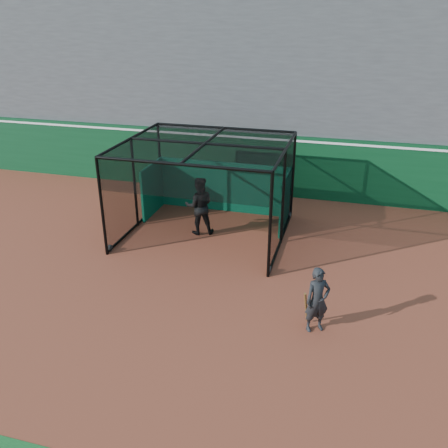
# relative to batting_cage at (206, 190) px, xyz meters

# --- Properties ---
(ground) EXTENTS (120.00, 120.00, 0.00)m
(ground) POSITION_rel_batting_cage_xyz_m (1.13, -4.08, -1.57)
(ground) COLOR brown
(ground) RESTS_ON ground
(outfield_wall) EXTENTS (50.00, 0.50, 2.50)m
(outfield_wall) POSITION_rel_batting_cage_xyz_m (1.13, 4.42, -0.28)
(outfield_wall) COLOR #0A3B1C
(outfield_wall) RESTS_ON ground
(grandstand) EXTENTS (50.00, 7.85, 8.95)m
(grandstand) POSITION_rel_batting_cage_xyz_m (1.13, 8.20, 2.91)
(grandstand) COLOR #4C4C4F
(grandstand) RESTS_ON ground
(batting_cage) EXTENTS (5.21, 4.63, 3.14)m
(batting_cage) POSITION_rel_batting_cage_xyz_m (0.00, 0.00, 0.00)
(batting_cage) COLOR black
(batting_cage) RESTS_ON ground
(batter) EXTENTS (1.17, 1.04, 1.99)m
(batter) POSITION_rel_batting_cage_xyz_m (-0.24, -0.00, -0.57)
(batter) COLOR black
(batter) RESTS_ON ground
(on_deck_player) EXTENTS (0.72, 0.64, 1.64)m
(on_deck_player) POSITION_rel_batting_cage_xyz_m (4.09, -4.41, -0.75)
(on_deck_player) COLOR black
(on_deck_player) RESTS_ON ground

